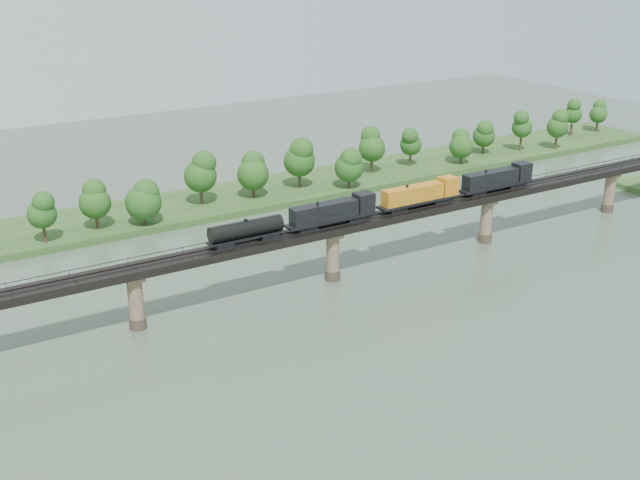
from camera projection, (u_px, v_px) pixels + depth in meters
ground at (427, 341)px, 134.88m from camera, size 400.00×400.00×0.00m
far_bank at (217, 202)px, 202.38m from camera, size 300.00×24.00×1.60m
bridge at (333, 254)px, 156.85m from camera, size 236.00×30.00×11.50m
bridge_superstructure at (333, 224)px, 154.58m from camera, size 220.00×4.90×0.75m
far_treeline at (192, 180)px, 191.95m from camera, size 289.06×17.54×13.60m
freight_train at (391, 201)px, 160.49m from camera, size 77.59×3.02×5.34m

